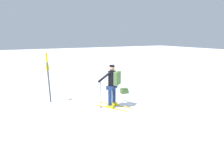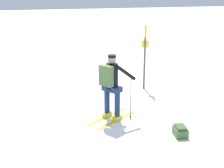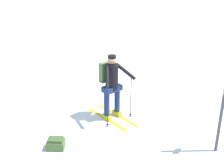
# 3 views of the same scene
# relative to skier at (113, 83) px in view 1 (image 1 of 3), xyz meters

# --- Properties ---
(ground_plane) EXTENTS (80.00, 80.00, 0.00)m
(ground_plane) POSITION_rel_skier_xyz_m (-0.08, 0.40, -1.02)
(ground_plane) COLOR white
(skier) EXTENTS (1.58, 1.29, 1.77)m
(skier) POSITION_rel_skier_xyz_m (0.00, 0.00, 0.00)
(skier) COLOR gold
(skier) RESTS_ON ground_plane
(dropped_backpack) EXTENTS (0.34, 0.43, 0.26)m
(dropped_backpack) POSITION_rel_skier_xyz_m (1.34, -1.39, -0.90)
(dropped_backpack) COLOR #4C6B38
(dropped_backpack) RESTS_ON ground_plane
(trail_marker) EXTENTS (0.21, 0.16, 2.19)m
(trail_marker) POSITION_rel_skier_xyz_m (1.76, 2.22, 0.28)
(trail_marker) COLOR #4C4C51
(trail_marker) RESTS_ON ground_plane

